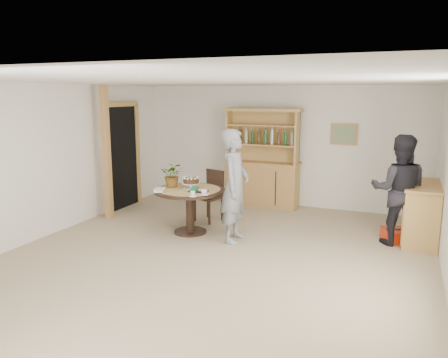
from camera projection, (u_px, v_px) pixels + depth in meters
ground at (213, 259)px, 6.26m from camera, size 7.00×7.00×0.00m
room_shell at (213, 138)px, 5.93m from camera, size 6.04×7.04×2.52m
doorway at (122, 155)px, 8.96m from camera, size 0.13×1.10×2.18m
pine_post at (106, 153)px, 8.12m from camera, size 0.12×0.12×2.50m
hutch at (262, 173)px, 9.17m from camera, size 1.62×0.54×2.04m
sideboard at (421, 213)px, 6.95m from camera, size 0.54×1.26×0.94m
dining_table at (190, 198)px, 7.36m from camera, size 1.20×1.20×0.76m
dining_chair at (211, 192)px, 8.11m from camera, size 0.53×0.53×0.95m
birthday_cake at (191, 181)px, 7.35m from camera, size 0.30×0.30×0.20m
flower_vase at (173, 175)px, 7.47m from camera, size 0.47×0.44×0.42m
gift_tray at (198, 190)px, 7.13m from camera, size 0.30×0.20×0.08m
coffee_cup_a at (204, 192)px, 6.92m from camera, size 0.15×0.15×0.09m
coffee_cup_b at (193, 194)px, 6.81m from camera, size 0.15×0.15×0.08m
napkins at (159, 190)px, 7.20m from camera, size 0.24×0.33×0.03m
teen_boy at (235, 186)px, 6.89m from camera, size 0.47×0.68×1.80m
adult_person at (399, 190)px, 6.76m from camera, size 0.87×0.69×1.73m
red_suitcase at (403, 235)px, 7.00m from camera, size 0.70×0.59×0.21m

